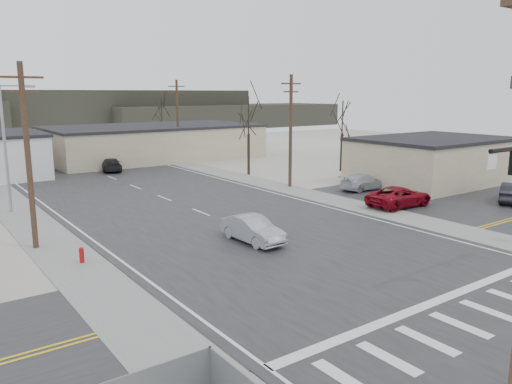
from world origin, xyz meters
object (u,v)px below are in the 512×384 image
at_px(car_far_a, 111,165).
at_px(sedan_crossing, 252,229).
at_px(car_parked_red, 399,197).
at_px(car_parked_silver, 364,182).
at_px(fire_hydrant, 82,255).

bearing_deg(car_far_a, sedan_crossing, 98.59).
bearing_deg(car_parked_red, car_parked_silver, -24.30).
relative_size(fire_hydrant, car_far_a, 0.18).
bearing_deg(car_parked_red, car_far_a, 21.99).
relative_size(sedan_crossing, car_far_a, 0.93).
distance_m(car_far_a, car_parked_silver, 27.48).
distance_m(fire_hydrant, car_parked_red, 23.24).
height_order(sedan_crossing, car_parked_red, car_parked_red).
xyz_separation_m(fire_hydrant, car_far_a, (11.71, 28.46, 0.29)).
bearing_deg(car_parked_silver, fire_hydrant, 103.53).
height_order(fire_hydrant, car_parked_red, car_parked_red).
xyz_separation_m(fire_hydrant, sedan_crossing, (9.03, -2.02, 0.33)).
relative_size(fire_hydrant, car_parked_silver, 0.18).
bearing_deg(fire_hydrant, car_parked_red, -2.51).
bearing_deg(car_far_a, fire_hydrant, 81.25).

